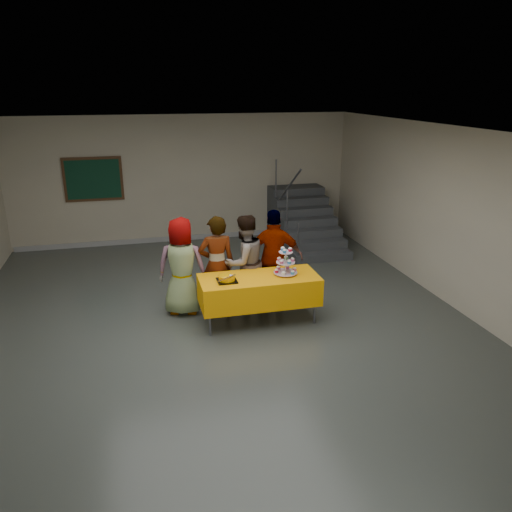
{
  "coord_description": "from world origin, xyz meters",
  "views": [
    {
      "loc": [
        -1.19,
        -6.85,
        3.62
      ],
      "look_at": [
        0.62,
        0.42,
        1.05
      ],
      "focal_mm": 35.0,
      "sensor_mm": 36.0,
      "label": 1
    }
  ],
  "objects": [
    {
      "name": "room_shell",
      "position": [
        0.0,
        0.02,
        2.13
      ],
      "size": [
        10.0,
        10.04,
        3.02
      ],
      "color": "#4C514C",
      "rests_on": "ground"
    },
    {
      "name": "bake_table",
      "position": [
        0.62,
        0.22,
        0.56
      ],
      "size": [
        1.88,
        0.78,
        0.77
      ],
      "color": "#595960",
      "rests_on": "ground"
    },
    {
      "name": "cupcake_stand",
      "position": [
        1.06,
        0.23,
        0.94
      ],
      "size": [
        0.38,
        0.38,
        0.44
      ],
      "color": "silver",
      "rests_on": "bake_table"
    },
    {
      "name": "bear_cake",
      "position": [
        0.1,
        0.16,
        0.83
      ],
      "size": [
        0.32,
        0.36,
        0.12
      ],
      "color": "black",
      "rests_on": "bake_table"
    },
    {
      "name": "schoolchild_a",
      "position": [
        -0.52,
        0.85,
        0.82
      ],
      "size": [
        0.9,
        0.71,
        1.64
      ],
      "primitive_type": "imported",
      "rotation": [
        0.0,
        0.0,
        2.88
      ],
      "color": "slate",
      "rests_on": "ground"
    },
    {
      "name": "schoolchild_b",
      "position": [
        0.04,
        0.77,
        0.83
      ],
      "size": [
        0.6,
        0.4,
        1.66
      ],
      "primitive_type": "imported",
      "rotation": [
        0.0,
        0.0,
        3.14
      ],
      "color": "slate",
      "rests_on": "ground"
    },
    {
      "name": "schoolchild_c",
      "position": [
        0.53,
        0.84,
        0.81
      ],
      "size": [
        0.96,
        0.87,
        1.62
      ],
      "primitive_type": "imported",
      "rotation": [
        0.0,
        0.0,
        3.54
      ],
      "color": "slate",
      "rests_on": "ground"
    },
    {
      "name": "schoolchild_d",
      "position": [
        1.05,
        0.85,
        0.84
      ],
      "size": [
        1.05,
        0.61,
        1.68
      ],
      "primitive_type": "imported",
      "rotation": [
        0.0,
        0.0,
        2.93
      ],
      "color": "slate",
      "rests_on": "ground"
    },
    {
      "name": "staircase",
      "position": [
        2.7,
        4.13,
        0.49
      ],
      "size": [
        1.3,
        2.4,
        2.04
      ],
      "color": "#424447",
      "rests_on": "ground"
    },
    {
      "name": "noticeboard",
      "position": [
        -2.05,
        4.96,
        1.6
      ],
      "size": [
        1.3,
        0.05,
        1.0
      ],
      "color": "#472B16",
      "rests_on": "ground"
    }
  ]
}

